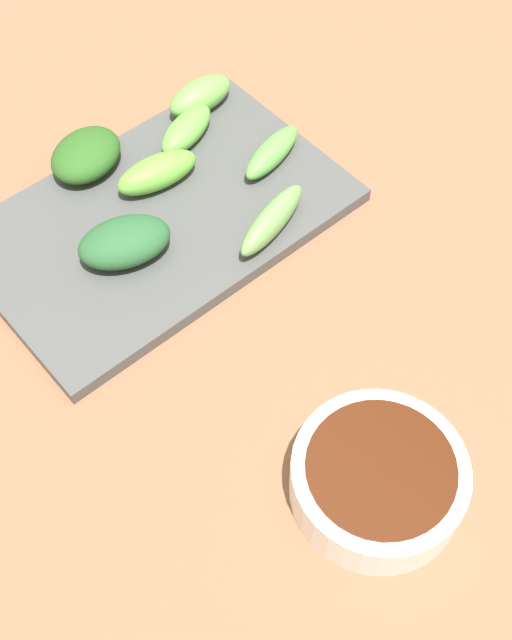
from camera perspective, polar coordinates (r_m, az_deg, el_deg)
tabletop at (r=0.63m, az=-2.19°, el=-0.36°), size 2.10×2.10×0.02m
sauce_bowl at (r=0.54m, az=8.48°, el=-10.82°), size 0.11×0.11×0.04m
serving_plate at (r=0.68m, az=-6.69°, el=7.03°), size 0.19×0.30×0.01m
broccoli_stalk_0 at (r=0.72m, az=-4.86°, el=13.02°), size 0.05×0.07×0.02m
broccoli_leafy_1 at (r=0.64m, az=-9.12°, el=5.37°), size 0.07×0.08×0.03m
broccoli_stalk_2 at (r=0.69m, az=-6.89°, el=10.14°), size 0.04×0.07×0.03m
broccoli_leafy_3 at (r=0.71m, az=-11.74°, el=11.17°), size 0.07×0.08×0.03m
broccoli_stalk_4 at (r=0.75m, az=-3.89°, el=15.27°), size 0.03×0.06×0.03m
broccoli_stalk_5 at (r=0.70m, az=1.12°, el=11.57°), size 0.04×0.07×0.02m
broccoli_stalk_6 at (r=0.65m, az=1.11°, el=6.97°), size 0.04×0.09×0.03m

